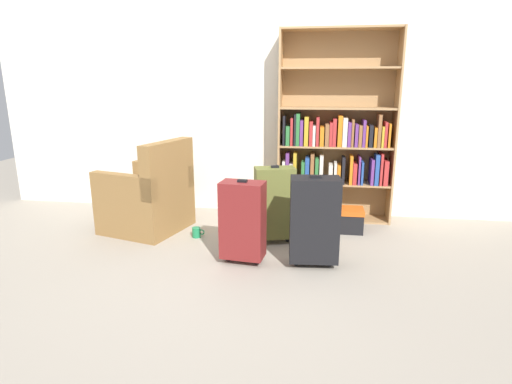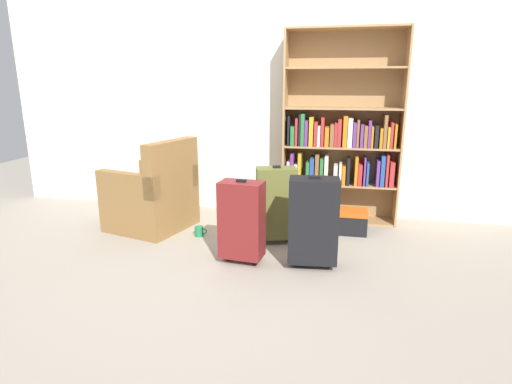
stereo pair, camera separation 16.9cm
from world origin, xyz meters
The scene contains 9 objects.
ground_plane centered at (0.00, 0.00, 0.00)m, with size 10.35×10.35×0.00m, color #9E9384.
back_wall centered at (0.00, 1.69, 1.30)m, with size 5.91×0.10×2.60m, color silver.
bookshelf centered at (0.89, 1.49, 0.88)m, with size 1.18×0.30×1.94m.
armchair centered at (-0.92, 0.86, 0.32)m, with size 0.86×0.86×0.90m.
mug centered at (-0.40, 0.71, 0.05)m, with size 0.12×0.08×0.10m.
storage_box centered at (0.98, 1.09, 0.12)m, with size 0.40×0.24×0.23m.
suitcase_black centered at (0.70, 0.24, 0.39)m, with size 0.40×0.26×0.74m.
suitcase_dark_red centered at (0.14, 0.21, 0.36)m, with size 0.36×0.24×0.70m.
suitcase_olive centered at (0.34, 0.70, 0.37)m, with size 0.39×0.28×0.72m.
Camera 1 is at (0.70, -2.89, 1.43)m, focal length 29.14 mm.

